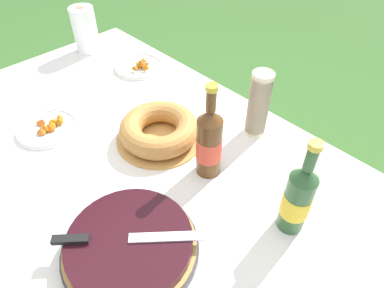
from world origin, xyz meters
TOP-DOWN VIEW (x-y plane):
  - ground_plane at (0.00, 0.00)m, footprint 16.00×16.00m
  - garden_table at (0.00, 0.00)m, footprint 1.88×1.04m
  - tablecloth at (0.00, 0.00)m, footprint 1.89×1.05m
  - berry_tart at (0.18, -0.20)m, footprint 0.35×0.35m
  - serving_knife at (0.16, -0.23)m, footprint 0.27×0.30m
  - bundt_cake at (-0.10, 0.13)m, footprint 0.30×0.30m
  - cup_stack at (0.11, 0.39)m, footprint 0.07×0.07m
  - cider_bottle_green at (0.41, 0.16)m, footprint 0.07×0.07m
  - cider_bottle_amber at (0.12, 0.14)m, footprint 0.08×0.08m
  - snack_plate_near at (-0.41, -0.13)m, footprint 0.21×0.21m
  - snack_plate_right at (-0.53, 0.36)m, footprint 0.22×0.22m
  - paper_towel_roll at (-0.82, 0.29)m, footprint 0.11×0.11m

SIDE VIEW (x-z plane):
  - ground_plane at x=0.00m, z-range 0.00..0.00m
  - garden_table at x=0.00m, z-range 0.30..1.03m
  - tablecloth at x=0.00m, z-range 0.66..0.77m
  - snack_plate_near at x=-0.41m, z-range 0.72..0.76m
  - snack_plate_right at x=-0.53m, z-range 0.71..0.77m
  - berry_tart at x=0.18m, z-range 0.73..0.79m
  - bundt_cake at x=-0.10m, z-range 0.73..0.81m
  - serving_knife at x=0.16m, z-range 0.78..0.80m
  - paper_towel_roll at x=-0.82m, z-range 0.73..0.94m
  - cider_bottle_green at x=0.41m, z-range 0.69..0.99m
  - cider_bottle_amber at x=0.12m, z-range 0.69..1.01m
  - cup_stack at x=0.11m, z-range 0.73..0.97m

